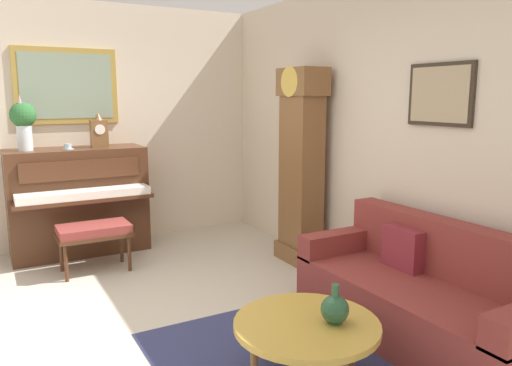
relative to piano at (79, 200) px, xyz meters
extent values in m
cube|color=beige|center=(2.23, -0.12, -0.65)|extent=(6.40, 6.00, 0.10)
cube|color=beige|center=(-0.37, -0.12, 0.80)|extent=(0.10, 4.90, 2.80)
cube|color=#B28E3D|center=(-0.30, 0.00, 1.25)|extent=(0.03, 1.10, 0.84)
cube|color=gray|center=(-0.29, 0.00, 1.25)|extent=(0.01, 0.98, 0.72)
cube|color=beige|center=(2.23, 2.28, 0.80)|extent=(5.30, 0.10, 2.80)
cube|color=#33281E|center=(2.98, 2.22, 1.15)|extent=(0.60, 0.03, 0.48)
cube|color=tan|center=(2.98, 2.20, 1.15)|extent=(0.54, 0.01, 0.42)
cube|color=#4C2B19|center=(-0.02, 0.00, -0.01)|extent=(0.60, 1.44, 1.18)
cube|color=#4C2B19|center=(0.41, 0.00, 0.08)|extent=(0.28, 1.38, 0.04)
cube|color=white|center=(0.41, 0.00, 0.14)|extent=(0.26, 1.32, 0.08)
cube|color=#4C2B19|center=(0.30, 0.00, 0.38)|extent=(0.03, 1.20, 0.20)
cube|color=#4C2B19|center=(0.72, 0.01, -0.22)|extent=(0.42, 0.70, 0.04)
cube|color=maroon|center=(0.72, 0.01, -0.16)|extent=(0.40, 0.68, 0.08)
cylinder|color=#4C2B19|center=(0.88, -0.29, -0.42)|extent=(0.04, 0.04, 0.36)
cylinder|color=#4C2B19|center=(0.88, 0.31, -0.42)|extent=(0.04, 0.04, 0.36)
cylinder|color=#4C2B19|center=(0.56, -0.29, -0.42)|extent=(0.04, 0.04, 0.36)
cylinder|color=#4C2B19|center=(0.56, 0.31, -0.42)|extent=(0.04, 0.04, 0.36)
cube|color=brown|center=(1.44, 2.00, -0.51)|extent=(0.52, 0.34, 0.18)
cube|color=brown|center=(1.44, 2.00, 0.29)|extent=(0.44, 0.28, 1.78)
cube|color=brown|center=(1.44, 2.00, 1.28)|extent=(0.52, 0.32, 0.28)
cylinder|color=gold|center=(1.44, 1.84, 1.28)|extent=(0.30, 0.02, 0.30)
cylinder|color=gold|center=(1.44, 1.95, 0.35)|extent=(0.03, 0.03, 0.70)
cube|color=maroon|center=(3.30, 1.75, -0.39)|extent=(1.90, 0.80, 0.42)
cube|color=maroon|center=(3.30, 2.05, 0.02)|extent=(1.90, 0.20, 0.44)
cube|color=maroon|center=(2.44, 1.75, -0.10)|extent=(0.18, 0.80, 0.20)
cube|color=maroon|center=(3.00, 1.89, -0.02)|extent=(0.34, 0.12, 0.32)
cylinder|color=gold|center=(3.38, 0.73, -0.21)|extent=(0.88, 0.88, 0.04)
torus|color=brown|center=(3.38, 0.73, -0.21)|extent=(0.88, 0.88, 0.04)
cylinder|color=brown|center=(3.38, 1.09, -0.41)|extent=(0.04, 0.04, 0.37)
cylinder|color=brown|center=(3.02, 0.73, -0.41)|extent=(0.04, 0.04, 0.37)
cube|color=brown|center=(0.00, 0.26, 0.73)|extent=(0.12, 0.18, 0.30)
cylinder|color=white|center=(0.06, 0.26, 0.78)|extent=(0.01, 0.11, 0.11)
cone|color=brown|center=(0.00, 0.26, 0.92)|extent=(0.10, 0.10, 0.08)
cylinder|color=silver|center=(0.00, -0.49, 0.71)|extent=(0.15, 0.15, 0.26)
sphere|color=#2D6B33|center=(0.00, -0.49, 0.95)|extent=(0.26, 0.26, 0.26)
cone|color=#D199B7|center=(0.03, -0.51, 1.08)|extent=(0.06, 0.06, 0.16)
cylinder|color=#ADC6D6|center=(0.08, -0.09, 0.58)|extent=(0.12, 0.12, 0.01)
cylinder|color=#ADC6D6|center=(0.08, -0.09, 0.61)|extent=(0.08, 0.08, 0.06)
cylinder|color=#234C33|center=(3.47, 0.86, -0.18)|extent=(0.09, 0.09, 0.01)
sphere|color=#285638|center=(3.47, 0.86, -0.10)|extent=(0.17, 0.17, 0.17)
cylinder|color=#285638|center=(3.47, 0.86, 0.01)|extent=(0.04, 0.04, 0.08)
camera|label=1|loc=(5.62, -0.87, 1.14)|focal=34.44mm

